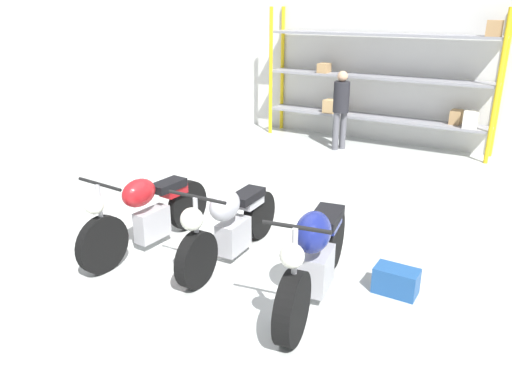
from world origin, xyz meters
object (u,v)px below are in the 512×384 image
at_px(motorcycle_red, 146,212).
at_px(person_browsing, 341,104).
at_px(motorcycle_silver, 230,224).
at_px(motorcycle_blue, 315,256).
at_px(shelving_rack, 383,79).
at_px(toolbox, 396,281).

distance_m(motorcycle_red, person_browsing, 5.46).
height_order(motorcycle_red, person_browsing, person_browsing).
relative_size(motorcycle_silver, motorcycle_blue, 0.92).
bearing_deg(motorcycle_blue, motorcycle_silver, -111.45).
xyz_separation_m(shelving_rack, motorcycle_blue, (1.36, -6.18, -0.89)).
height_order(motorcycle_blue, toolbox, motorcycle_blue).
bearing_deg(toolbox, person_browsing, 118.19).
bearing_deg(motorcycle_red, motorcycle_blue, 93.90).
height_order(motorcycle_red, motorcycle_silver, motorcycle_red).
xyz_separation_m(motorcycle_silver, person_browsing, (-0.75, 5.17, 0.48)).
distance_m(motorcycle_blue, toolbox, 0.93).
xyz_separation_m(motorcycle_red, person_browsing, (0.26, 5.44, 0.45)).
distance_m(shelving_rack, motorcycle_blue, 6.40).
distance_m(motorcycle_silver, toolbox, 1.91).
relative_size(motorcycle_blue, toolbox, 4.89).
distance_m(motorcycle_red, toolbox, 2.95).
bearing_deg(person_browsing, motorcycle_blue, 141.40).
xyz_separation_m(motorcycle_red, motorcycle_blue, (2.19, 0.02, -0.00)).
height_order(shelving_rack, motorcycle_blue, shelving_rack).
bearing_deg(shelving_rack, person_browsing, -126.63).
relative_size(shelving_rack, toolbox, 10.81).
bearing_deg(motorcycle_blue, toolbox, 117.89).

